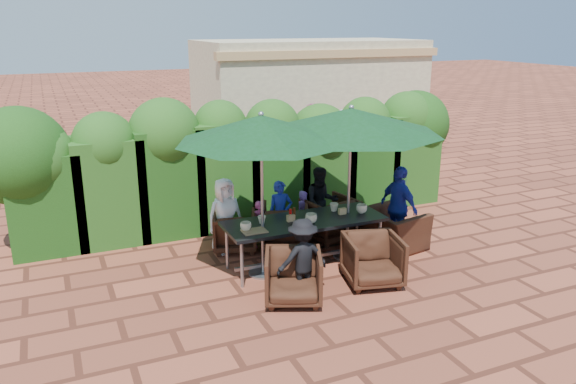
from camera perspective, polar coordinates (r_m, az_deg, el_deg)
name	(u,v)px	position (r m, az deg, el deg)	size (l,w,h in m)	color
ground	(299,267)	(8.80, 1.08, -7.58)	(80.00, 80.00, 0.00)	brown
dining_table	(305,224)	(8.61, 1.69, -3.29)	(2.48, 0.90, 0.75)	black
umbrella_left	(261,129)	(7.89, -2.74, 6.41)	(2.46, 2.46, 2.46)	gray
umbrella_right	(351,121)	(8.59, 6.42, 7.18)	(2.80, 2.80, 2.46)	gray
chair_far_left	(235,229)	(9.35, -5.45, -3.79)	(0.69, 0.65, 0.71)	black
chair_far_mid	(285,224)	(9.45, -0.30, -3.23)	(0.77, 0.73, 0.80)	black
chair_far_right	(330,216)	(9.78, 4.26, -2.50)	(0.80, 0.74, 0.82)	black
chair_near_left	(293,275)	(7.62, 0.53, -8.40)	(0.75, 0.70, 0.77)	black
chair_near_right	(373,258)	(8.21, 8.64, -6.62)	(0.77, 0.72, 0.80)	black
chair_end_right	(393,223)	(9.55, 10.65, -3.11)	(0.98, 0.64, 0.86)	black
adult_far_left	(225,215)	(9.22, -6.41, -2.37)	(0.61, 0.37, 1.25)	white
adult_far_mid	(280,214)	(9.42, -0.77, -2.23)	(0.41, 0.33, 1.13)	#1C2C9B
adult_far_right	(321,202)	(9.84, 3.39, -1.04)	(0.60, 0.37, 1.25)	black
adult_near_left	(303,258)	(7.69, 1.49, -6.74)	(0.72, 0.33, 1.13)	black
adult_end_right	(399,207)	(9.53, 11.20, -1.50)	(0.82, 0.41, 1.39)	#1C2C9B
child_left	(260,224)	(9.42, -2.84, -3.30)	(0.29, 0.24, 0.80)	#C34585
child_right	(304,215)	(9.73, 1.65, -2.39)	(0.32, 0.26, 0.88)	#794EA9
pedestrian_a	(277,152)	(12.85, -1.16, 4.05)	(1.50, 0.54, 1.61)	#258927
pedestrian_b	(311,144)	(13.13, 2.40, 4.92)	(0.90, 0.55, 1.88)	#C34585
pedestrian_c	(344,145)	(13.56, 5.71, 4.82)	(1.08, 0.49, 1.69)	gray
cup_a	(246,226)	(8.14, -4.31, -3.51)	(0.16, 0.16, 0.13)	beige
cup_b	(262,220)	(8.42, -2.67, -2.81)	(0.13, 0.13, 0.12)	beige
cup_c	(311,218)	(8.43, 2.36, -2.69)	(0.18, 0.18, 0.14)	beige
cup_d	(334,207)	(8.98, 4.69, -1.55)	(0.14, 0.14, 0.13)	beige
cup_e	(362,209)	(8.94, 7.49, -1.70)	(0.17, 0.17, 0.14)	beige
ketchup_bottle	(290,214)	(8.56, 0.25, -2.28)	(0.04, 0.04, 0.17)	#B20C0A
sauce_bottle	(294,213)	(8.62, 0.64, -2.14)	(0.04, 0.04, 0.17)	#4C230C
serving_tray	(254,231)	(8.11, -3.44, -3.99)	(0.35, 0.25, 0.02)	#946D47
number_block_left	(291,218)	(8.50, 0.30, -2.67)	(0.12, 0.06, 0.10)	tan
number_block_right	(342,211)	(8.85, 5.54, -1.95)	(0.12, 0.06, 0.10)	tan
hedge_wall	(238,155)	(10.38, -5.07, 3.79)	(9.10, 1.60, 2.43)	#183B10
building	(309,99)	(15.97, 2.12, 9.47)	(6.20, 3.08, 3.20)	beige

